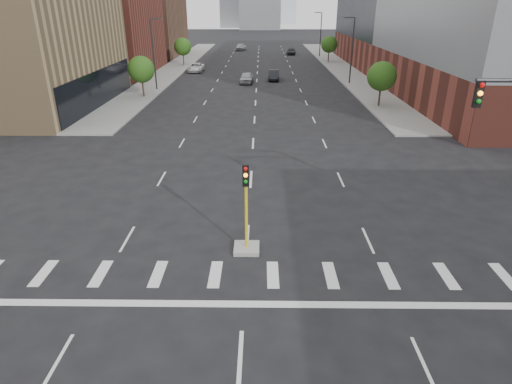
{
  "coord_description": "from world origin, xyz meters",
  "views": [
    {
      "loc": [
        0.65,
        -8.5,
        10.77
      ],
      "look_at": [
        0.43,
        10.21,
        2.5
      ],
      "focal_mm": 30.0,
      "sensor_mm": 36.0,
      "label": 1
    }
  ],
  "objects_px": {
    "car_mid_right": "(274,75)",
    "car_distant": "(241,47)",
    "car_near_left": "(246,78)",
    "car_deep_right": "(291,52)",
    "median_traffic_signal": "(246,233)",
    "car_far_left": "(196,68)"
  },
  "relations": [
    {
      "from": "car_mid_right",
      "to": "car_deep_right",
      "type": "bearing_deg",
      "value": 83.75
    },
    {
      "from": "median_traffic_signal",
      "to": "car_near_left",
      "type": "xyz_separation_m",
      "value": [
        -1.5,
        46.74,
        -0.19
      ]
    },
    {
      "from": "median_traffic_signal",
      "to": "car_mid_right",
      "type": "xyz_separation_m",
      "value": [
        2.57,
        49.37,
        -0.23
      ]
    },
    {
      "from": "car_distant",
      "to": "car_mid_right",
      "type": "bearing_deg",
      "value": -72.15
    },
    {
      "from": "car_far_left",
      "to": "car_distant",
      "type": "relative_size",
      "value": 1.04
    },
    {
      "from": "car_near_left",
      "to": "car_deep_right",
      "type": "distance_m",
      "value": 39.42
    },
    {
      "from": "car_deep_right",
      "to": "car_near_left",
      "type": "bearing_deg",
      "value": -96.5
    },
    {
      "from": "car_near_left",
      "to": "car_mid_right",
      "type": "distance_m",
      "value": 4.84
    },
    {
      "from": "car_near_left",
      "to": "car_distant",
      "type": "xyz_separation_m",
      "value": [
        -3.01,
        47.85,
        0.06
      ]
    },
    {
      "from": "median_traffic_signal",
      "to": "car_far_left",
      "type": "relative_size",
      "value": 0.85
    },
    {
      "from": "car_far_left",
      "to": "car_deep_right",
      "type": "xyz_separation_m",
      "value": [
        18.01,
        27.18,
        -0.04
      ]
    },
    {
      "from": "car_deep_right",
      "to": "car_distant",
      "type": "bearing_deg",
      "value": 148.46
    },
    {
      "from": "car_far_left",
      "to": "car_deep_right",
      "type": "bearing_deg",
      "value": 57.16
    },
    {
      "from": "car_near_left",
      "to": "car_far_left",
      "type": "xyz_separation_m",
      "value": [
        -9.0,
        11.19,
        -0.07
      ]
    },
    {
      "from": "median_traffic_signal",
      "to": "car_deep_right",
      "type": "xyz_separation_m",
      "value": [
        7.51,
        85.11,
        -0.3
      ]
    },
    {
      "from": "car_mid_right",
      "to": "median_traffic_signal",
      "type": "bearing_deg",
      "value": -91.35
    },
    {
      "from": "car_distant",
      "to": "car_deep_right",
      "type": "bearing_deg",
      "value": -29.3
    },
    {
      "from": "car_mid_right",
      "to": "car_near_left",
      "type": "bearing_deg",
      "value": -145.52
    },
    {
      "from": "car_mid_right",
      "to": "car_distant",
      "type": "xyz_separation_m",
      "value": [
        -7.07,
        45.22,
        0.1
      ]
    },
    {
      "from": "car_deep_right",
      "to": "car_distant",
      "type": "height_order",
      "value": "car_distant"
    },
    {
      "from": "car_near_left",
      "to": "car_mid_right",
      "type": "relative_size",
      "value": 1.02
    },
    {
      "from": "car_far_left",
      "to": "median_traffic_signal",
      "type": "bearing_deg",
      "value": -79.03
    }
  ]
}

